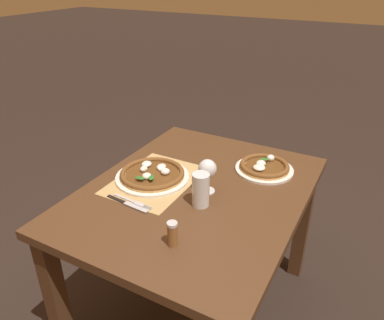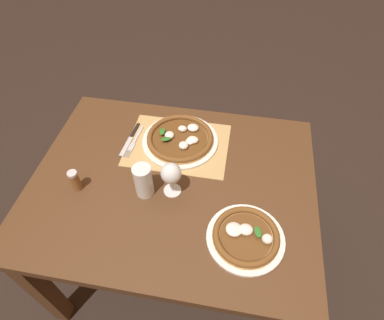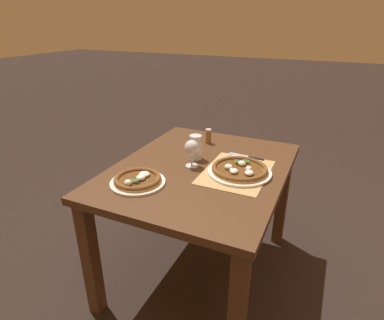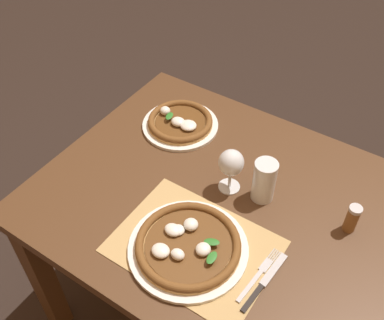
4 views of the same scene
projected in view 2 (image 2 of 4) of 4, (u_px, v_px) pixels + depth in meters
name	position (u px, v px, depth m)	size (l,w,h in m)	color
ground_plane	(178.00, 257.00, 1.87)	(24.00, 24.00, 0.00)	black
dining_table	(173.00, 196.00, 1.40)	(1.16, 0.92, 0.74)	#4C301C
paper_placemat	(178.00, 145.00, 1.44)	(0.45, 0.33, 0.00)	tan
pizza_near	(180.00, 139.00, 1.44)	(0.34, 0.34, 0.05)	silver
pizza_far	(246.00, 236.00, 1.13)	(0.28, 0.28, 0.05)	silver
wine_glass	(171.00, 174.00, 1.20)	(0.08, 0.08, 0.16)	silver
pint_glass	(143.00, 181.00, 1.22)	(0.07, 0.07, 0.15)	silver
fork	(134.00, 142.00, 1.45)	(0.03, 0.20, 0.00)	#B7B7BC
knife	(130.00, 139.00, 1.46)	(0.03, 0.22, 0.01)	black
pepper_shaker	(75.00, 180.00, 1.25)	(0.04, 0.04, 0.10)	brown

